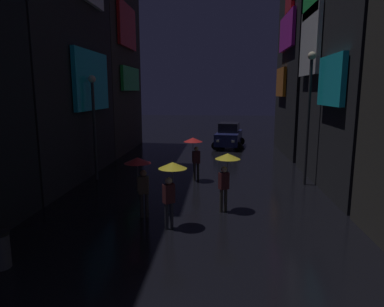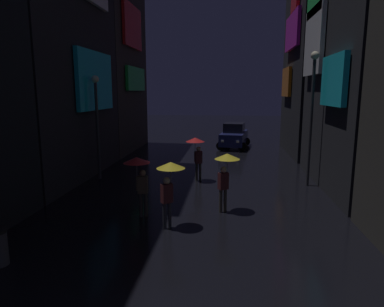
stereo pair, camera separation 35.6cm
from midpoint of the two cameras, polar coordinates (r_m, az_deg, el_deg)
name	(u,v)px [view 1 (the left image)]	position (r m, az deg, el deg)	size (l,w,h in m)	color
building_left_far	(101,62)	(26.11, -15.33, 14.54)	(4.25, 7.60, 12.73)	#33302D
building_right_mid	(374,12)	(17.38, 27.51, 20.15)	(4.25, 8.20, 15.15)	#232328
building_right_far	(318,23)	(25.66, 19.91, 19.74)	(4.25, 7.42, 17.50)	black
pedestrian_foreground_right_red	(140,170)	(11.66, -9.61, -2.80)	(0.90, 0.90, 2.12)	#38332D
pedestrian_foreground_left_red	(194,147)	(16.39, -0.27, 1.12)	(0.90, 0.90, 2.12)	#38332D
pedestrian_far_right_yellow	(171,177)	(10.70, -4.41, -3.87)	(0.90, 0.90, 2.12)	#2D2D38
pedestrian_midstreet_centre_yellow	(226,166)	(12.21, 4.92, -2.10)	(0.90, 0.90, 2.12)	#38332D
car_distant	(229,136)	(26.54, 5.79, 2.97)	(2.65, 4.32, 1.92)	navy
streetlamp_left_far	(94,115)	(17.17, -16.64, 6.22)	(0.36, 0.36, 5.04)	#2D2D33
streetlamp_right_far	(309,104)	(16.26, 18.33, 7.77)	(0.36, 0.36, 6.00)	#2D2D33
trash_bin	(1,250)	(9.96, -30.21, -13.69)	(0.46, 0.46, 0.93)	#3F3F47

